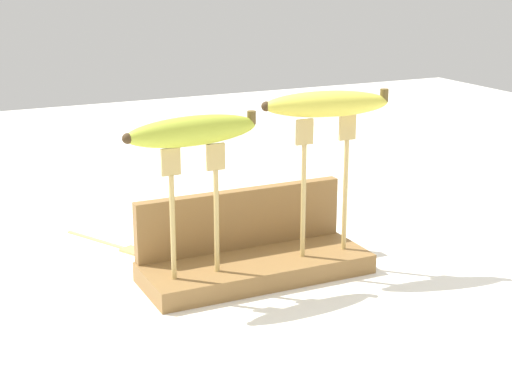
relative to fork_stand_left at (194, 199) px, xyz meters
name	(u,v)px	position (x,y,z in m)	size (l,w,h in m)	color
ground_plane	(256,277)	(0.10, 0.02, -0.14)	(3.00, 3.00, 0.00)	white
wooden_board	(256,268)	(0.10, 0.02, -0.12)	(0.33, 0.13, 0.03)	olive
board_backstop	(240,219)	(0.10, 0.07, -0.06)	(0.32, 0.02, 0.09)	olive
fork_stand_left	(194,199)	(0.00, 0.00, 0.00)	(0.09, 0.01, 0.18)	tan
fork_stand_right	(325,174)	(0.20, 0.00, 0.01)	(0.10, 0.01, 0.20)	tan
banana_raised_left	(193,131)	(0.00, 0.00, 0.09)	(0.19, 0.05, 0.04)	#B2C138
banana_raised_right	(327,104)	(0.20, 0.00, 0.11)	(0.19, 0.08, 0.04)	#DBD147
fork_fallen_near	(114,244)	(-0.05, 0.23, -0.13)	(0.09, 0.16, 0.01)	tan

